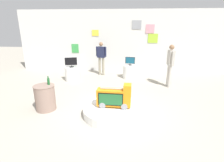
% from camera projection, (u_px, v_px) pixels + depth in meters
% --- Properties ---
extents(ground_plane, '(30.00, 30.00, 0.00)m').
position_uv_depth(ground_plane, '(113.00, 111.00, 5.39)').
color(ground_plane, '#A8A091').
extents(back_wall_display, '(11.28, 0.13, 3.29)m').
position_uv_depth(back_wall_display, '(121.00, 41.00, 9.60)').
color(back_wall_display, silver).
rests_on(back_wall_display, ground).
extents(main_display_pedestal, '(1.80, 1.80, 0.25)m').
position_uv_depth(main_display_pedestal, '(114.00, 110.00, 5.19)').
color(main_display_pedestal, white).
rests_on(main_display_pedestal, ground).
extents(novelty_firetruck_tv, '(0.98, 0.39, 0.70)m').
position_uv_depth(novelty_firetruck_tv, '(115.00, 98.00, 5.06)').
color(novelty_firetruck_tv, gray).
rests_on(novelty_firetruck_tv, main_display_pedestal).
extents(display_pedestal_left_rear, '(0.65, 0.65, 0.65)m').
position_uv_depth(display_pedestal_left_rear, '(72.00, 74.00, 8.27)').
color(display_pedestal_left_rear, white).
rests_on(display_pedestal_left_rear, ground).
extents(tv_on_left_rear, '(0.57, 0.21, 0.47)m').
position_uv_depth(tv_on_left_rear, '(71.00, 62.00, 8.09)').
color(tv_on_left_rear, black).
rests_on(tv_on_left_rear, display_pedestal_left_rear).
extents(display_pedestal_center_rear, '(0.68, 0.68, 0.65)m').
position_uv_depth(display_pedestal_center_rear, '(130.00, 72.00, 8.66)').
color(display_pedestal_center_rear, white).
rests_on(display_pedestal_center_rear, ground).
extents(tv_on_center_rear, '(0.46, 0.17, 0.40)m').
position_uv_depth(tv_on_center_rear, '(130.00, 61.00, 8.49)').
color(tv_on_center_rear, black).
rests_on(tv_on_center_rear, display_pedestal_center_rear).
extents(side_table_round, '(0.63, 0.63, 0.79)m').
position_uv_depth(side_table_round, '(45.00, 97.00, 5.41)').
color(side_table_round, gray).
rests_on(side_table_round, ground).
extents(bottle_on_side_table, '(0.07, 0.07, 0.27)m').
position_uv_depth(bottle_on_side_table, '(48.00, 81.00, 5.35)').
color(bottle_on_side_table, '#195926').
rests_on(bottle_on_side_table, side_table_round).
extents(shopper_browsing_near_truck, '(0.54, 0.29, 1.69)m').
position_uv_depth(shopper_browsing_near_truck, '(101.00, 56.00, 9.01)').
color(shopper_browsing_near_truck, gray).
rests_on(shopper_browsing_near_truck, ground).
extents(shopper_browsing_rear, '(0.23, 0.56, 1.76)m').
position_uv_depth(shopper_browsing_rear, '(170.00, 63.00, 7.25)').
color(shopper_browsing_rear, '#B2ADA3').
rests_on(shopper_browsing_rear, ground).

